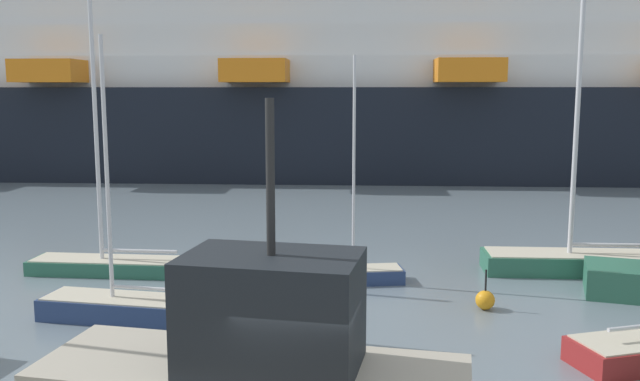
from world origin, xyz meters
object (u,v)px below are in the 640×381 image
(channel_buoy_0, at_px, (485,300))
(cruise_ship, at_px, (359,76))
(sailboat_1, at_px, (115,261))
(sailboat_4, at_px, (344,272))
(sailboat_6, at_px, (585,257))
(fishing_boat_0, at_px, (260,360))
(sailboat_0, at_px, (125,305))

(channel_buoy_0, distance_m, cruise_ship, 36.63)
(sailboat_1, relative_size, channel_buoy_0, 7.97)
(sailboat_4, xyz_separation_m, sailboat_6, (8.82, 1.65, 0.23))
(fishing_boat_0, bearing_deg, sailboat_6, 57.27)
(sailboat_0, bearing_deg, sailboat_6, -150.27)
(cruise_ship, bearing_deg, sailboat_0, -100.15)
(channel_buoy_0, bearing_deg, sailboat_1, 164.14)
(sailboat_4, xyz_separation_m, cruise_ship, (0.98, 32.97, 7.44))
(sailboat_4, height_order, sailboat_6, sailboat_6)
(sailboat_4, height_order, channel_buoy_0, sailboat_4)
(sailboat_0, bearing_deg, channel_buoy_0, -163.72)
(sailboat_0, relative_size, sailboat_1, 0.82)
(sailboat_6, bearing_deg, sailboat_4, 12.14)
(sailboat_0, distance_m, fishing_boat_0, 7.46)
(sailboat_6, xyz_separation_m, fishing_boat_0, (-10.48, -11.47, 0.62))
(sailboat_0, distance_m, cruise_ship, 38.49)
(sailboat_0, xyz_separation_m, cruise_ship, (7.32, 37.06, 7.38))
(sailboat_0, height_order, fishing_boat_0, sailboat_0)
(sailboat_0, xyz_separation_m, sailboat_6, (15.16, 5.73, 0.18))
(sailboat_4, bearing_deg, sailboat_6, 2.35)
(channel_buoy_0, bearing_deg, sailboat_4, 147.82)
(sailboat_0, height_order, sailboat_4, sailboat_0)
(cruise_ship, bearing_deg, sailboat_1, -105.19)
(sailboat_1, bearing_deg, sailboat_0, 115.45)
(sailboat_1, xyz_separation_m, channel_buoy_0, (12.68, -3.60, -0.17))
(fishing_boat_0, bearing_deg, channel_buoy_0, 59.56)
(sailboat_4, relative_size, fishing_boat_0, 0.85)
(sailboat_0, xyz_separation_m, channel_buoy_0, (10.67, 1.36, -0.12))
(fishing_boat_0, relative_size, channel_buoy_0, 7.32)
(sailboat_1, height_order, sailboat_4, sailboat_1)
(sailboat_6, distance_m, channel_buoy_0, 6.28)
(channel_buoy_0, relative_size, cruise_ship, 0.01)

